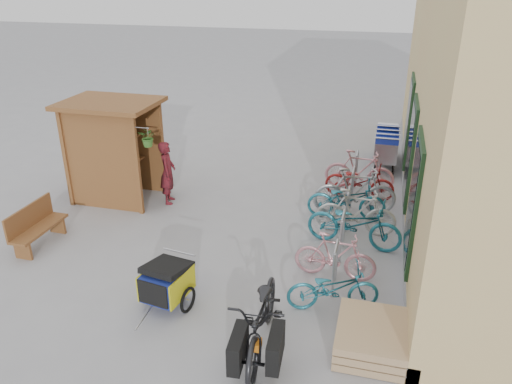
% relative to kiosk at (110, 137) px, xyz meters
% --- Properties ---
extents(ground, '(80.00, 80.00, 0.00)m').
position_rel_kiosk_xyz_m(ground, '(3.28, -2.47, -1.55)').
color(ground, '#939396').
extents(kiosk, '(2.49, 1.65, 2.40)m').
position_rel_kiosk_xyz_m(kiosk, '(0.00, 0.00, 0.00)').
color(kiosk, brown).
rests_on(kiosk, ground).
extents(bike_rack, '(0.05, 5.35, 0.86)m').
position_rel_kiosk_xyz_m(bike_rack, '(5.58, -0.07, -1.04)').
color(bike_rack, '#A5A8AD').
rests_on(bike_rack, ground).
extents(pallet_stack, '(1.00, 1.20, 0.40)m').
position_rel_kiosk_xyz_m(pallet_stack, '(6.28, -3.87, -1.34)').
color(pallet_stack, tan).
rests_on(pallet_stack, ground).
extents(bench, '(0.43, 1.36, 0.86)m').
position_rel_kiosk_xyz_m(bench, '(-0.39, -2.47, -1.11)').
color(bench, brown).
rests_on(bench, ground).
extents(shopping_carts, '(0.63, 2.13, 1.13)m').
position_rel_kiosk_xyz_m(shopping_carts, '(6.28, 3.99, -0.89)').
color(shopping_carts, silver).
rests_on(shopping_carts, ground).
extents(child_trailer, '(0.89, 1.44, 0.83)m').
position_rel_kiosk_xyz_m(child_trailer, '(2.96, -3.64, -1.09)').
color(child_trailer, navy).
rests_on(child_trailer, ground).
extents(cargo_bike, '(0.90, 2.18, 1.12)m').
position_rel_kiosk_xyz_m(cargo_bike, '(4.75, -4.29, -1.00)').
color(cargo_bike, black).
rests_on(cargo_bike, ground).
extents(person_kiosk, '(0.50, 0.63, 1.51)m').
position_rel_kiosk_xyz_m(person_kiosk, '(1.35, 0.11, -0.80)').
color(person_kiosk, maroon).
rests_on(person_kiosk, ground).
extents(bike_0, '(1.60, 0.94, 0.79)m').
position_rel_kiosk_xyz_m(bike_0, '(5.62, -3.04, -1.16)').
color(bike_0, '#1E677A').
rests_on(bike_0, ground).
extents(bike_1, '(1.49, 0.48, 0.89)m').
position_rel_kiosk_xyz_m(bike_1, '(5.55, -2.12, -1.11)').
color(bike_1, '#D18793').
rests_on(bike_1, ground).
extents(bike_2, '(1.98, 0.92, 1.00)m').
position_rel_kiosk_xyz_m(bike_2, '(5.78, -0.88, -1.05)').
color(bike_2, '#1E677A').
rests_on(bike_2, ground).
extents(bike_3, '(1.67, 0.48, 1.00)m').
position_rel_kiosk_xyz_m(bike_3, '(5.77, -0.35, -1.05)').
color(bike_3, '#B3B3AF').
rests_on(bike_3, ground).
extents(bike_4, '(1.78, 0.78, 0.91)m').
position_rel_kiosk_xyz_m(bike_4, '(5.52, 0.32, -1.10)').
color(bike_4, '#1E677A').
rests_on(bike_4, ground).
extents(bike_5, '(1.93, 0.88, 1.12)m').
position_rel_kiosk_xyz_m(bike_5, '(5.67, 0.58, -0.99)').
color(bike_5, '#A0A1A5').
rests_on(bike_5, ground).
extents(bike_6, '(1.70, 0.68, 0.88)m').
position_rel_kiosk_xyz_m(bike_6, '(5.72, 1.50, -1.11)').
color(bike_6, maroon).
rests_on(bike_6, ground).
extents(bike_7, '(1.75, 0.58, 1.04)m').
position_rel_kiosk_xyz_m(bike_7, '(5.68, 1.99, -1.03)').
color(bike_7, '#D18793').
rests_on(bike_7, ground).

